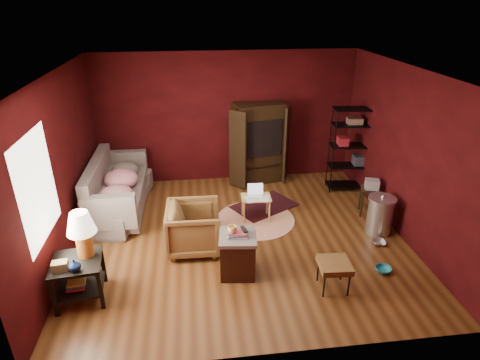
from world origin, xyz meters
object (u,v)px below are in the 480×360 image
at_px(armchair, 194,226).
at_px(tv_armoire, 259,142).
at_px(wire_shelving, 352,146).
at_px(hamper, 238,254).
at_px(laptop_desk, 256,199).
at_px(sofa, 117,192).
at_px(side_table, 79,248).

distance_m(armchair, tv_armoire, 2.94).
xyz_separation_m(armchair, wire_shelving, (3.31, 1.85, 0.54)).
distance_m(hamper, wire_shelving, 3.76).
distance_m(laptop_desk, tv_armoire, 1.77).
distance_m(sofa, hamper, 2.97).
distance_m(laptop_desk, wire_shelving, 2.45).
bearing_deg(sofa, side_table, -174.11).
xyz_separation_m(side_table, tv_armoire, (2.98, 3.42, 0.15)).
bearing_deg(wire_shelving, armchair, -146.01).
distance_m(sofa, side_table, 2.39).
bearing_deg(laptop_desk, side_table, -144.05).
bearing_deg(sofa, armchair, -127.16).
distance_m(side_table, laptop_desk, 3.21).
bearing_deg(side_table, hamper, 5.53).
bearing_deg(hamper, side_table, -174.47).
bearing_deg(laptop_desk, hamper, -106.10).
bearing_deg(sofa, hamper, -128.28).
height_order(laptop_desk, wire_shelving, wire_shelving).
height_order(sofa, hamper, sofa).
xyz_separation_m(sofa, tv_armoire, (2.89, 1.07, 0.49)).
relative_size(side_table, laptop_desk, 1.91).
xyz_separation_m(side_table, hamper, (2.14, 0.21, -0.42)).
xyz_separation_m(side_table, laptop_desk, (2.66, 1.76, -0.35)).
distance_m(sofa, laptop_desk, 2.64).
relative_size(laptop_desk, wire_shelving, 0.37).
bearing_deg(tv_armoire, hamper, -116.68).
relative_size(sofa, side_table, 1.71).
xyz_separation_m(sofa, hamper, (2.04, -2.15, -0.08)).
bearing_deg(side_table, wire_shelving, 29.84).
bearing_deg(hamper, tv_armoire, 75.29).
bearing_deg(side_table, tv_armoire, 48.93).
height_order(laptop_desk, tv_armoire, tv_armoire).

